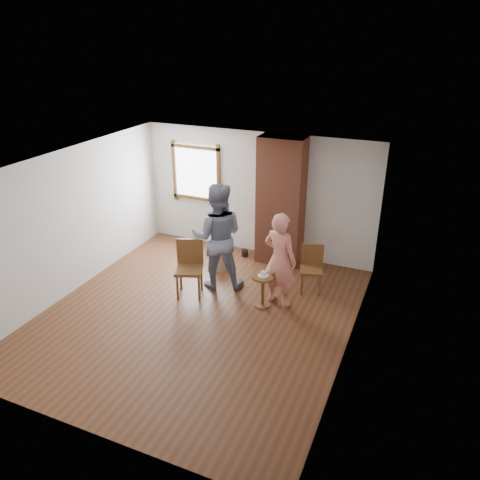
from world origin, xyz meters
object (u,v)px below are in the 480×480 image
Objects in this scene: side_table at (263,286)px; dining_chair_right at (312,266)px; man at (217,237)px; dining_chair_left at (189,265)px; person_pink at (280,260)px; stoneware_crock at (218,260)px.

dining_chair_right is at bearing 55.48° from side_table.
dining_chair_right is 1.81m from man.
dining_chair_left is 1.70× the size of side_table.
man is at bearing -177.32° from dining_chair_right.
dining_chair_right is 0.87m from person_pink.
side_table reaches higher than stoneware_crock.
dining_chair_right is (1.92, -0.04, 0.28)m from stoneware_crock.
man is at bearing 30.04° from dining_chair_left.
man is at bearing -64.34° from stoneware_crock.
stoneware_crock is 0.21× the size of man.
dining_chair_right is 0.51× the size of person_pink.
stoneware_crock is 1.03m from man.
dining_chair_left reaches higher than dining_chair_right.
person_pink is at bearing -10.74° from dining_chair_left.
stoneware_crock is 0.48× the size of dining_chair_right.
person_pink reaches higher than dining_chair_right.
dining_chair_left is (-0.07, -1.03, 0.36)m from stoneware_crock.
side_table is 0.35× the size of person_pink.
dining_chair_right is 1.09m from side_table.
person_pink is at bearing 151.86° from man.
person_pink is at bearing -25.52° from stoneware_crock.
dining_chair_left is 0.60× the size of person_pink.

